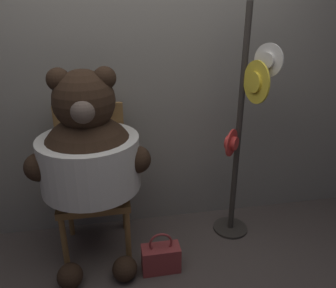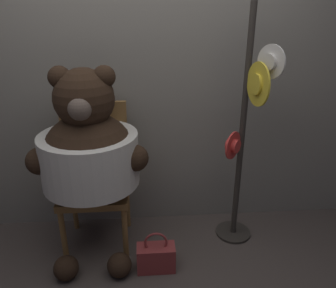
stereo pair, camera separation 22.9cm
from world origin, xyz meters
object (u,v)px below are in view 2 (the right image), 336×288
(hat_display_rack, at_px, (245,138))
(handbag_on_ground, at_px, (156,257))
(chair, at_px, (96,172))
(teddy_bear, at_px, (89,153))

(hat_display_rack, bearing_deg, handbag_on_ground, -156.32)
(chair, xyz_separation_m, teddy_bear, (-0.00, -0.17, 0.23))
(chair, xyz_separation_m, handbag_on_ground, (0.43, -0.41, -0.47))
(teddy_bear, bearing_deg, chair, 89.59)
(chair, xyz_separation_m, hat_display_rack, (1.08, -0.13, 0.30))
(hat_display_rack, bearing_deg, chair, 173.21)
(chair, relative_size, handbag_on_ground, 3.51)
(teddy_bear, height_order, handbag_on_ground, teddy_bear)
(handbag_on_ground, bearing_deg, hat_display_rack, 23.68)
(teddy_bear, xyz_separation_m, handbag_on_ground, (0.43, -0.25, -0.70))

